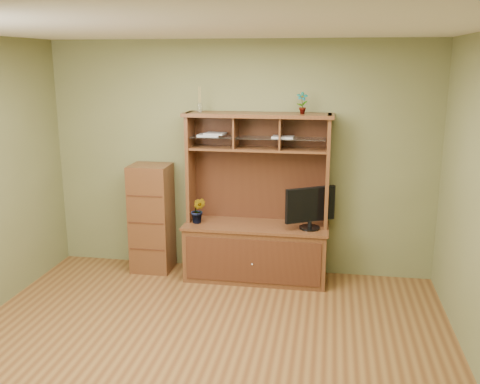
# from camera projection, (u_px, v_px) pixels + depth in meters

# --- Properties ---
(room) EXTENTS (4.54, 4.04, 2.74)m
(room) POSITION_uv_depth(u_px,v_px,m) (198.00, 202.00, 4.31)
(room) COLOR brown
(room) RESTS_ON ground
(media_hutch) EXTENTS (1.66, 0.61, 1.90)m
(media_hutch) POSITION_uv_depth(u_px,v_px,m) (256.00, 234.00, 6.13)
(media_hutch) COLOR #432713
(media_hutch) RESTS_ON room
(monitor) EXTENTS (0.53, 0.34, 0.47)m
(monitor) POSITION_uv_depth(u_px,v_px,m) (310.00, 207.00, 5.86)
(monitor) COLOR black
(monitor) RESTS_ON media_hutch
(orchid_plant) EXTENTS (0.17, 0.14, 0.30)m
(orchid_plant) POSITION_uv_depth(u_px,v_px,m) (198.00, 210.00, 6.09)
(orchid_plant) COLOR #27551D
(orchid_plant) RESTS_ON media_hutch
(top_plant) EXTENTS (0.13, 0.09, 0.24)m
(top_plant) POSITION_uv_depth(u_px,v_px,m) (302.00, 103.00, 5.76)
(top_plant) COLOR #276322
(top_plant) RESTS_ON media_hutch
(reed_diffuser) EXTENTS (0.06, 0.06, 0.28)m
(reed_diffuser) POSITION_uv_depth(u_px,v_px,m) (200.00, 102.00, 5.95)
(reed_diffuser) COLOR silver
(reed_diffuser) RESTS_ON media_hutch
(magazines) EXTENTS (1.08, 0.20, 0.04)m
(magazines) POSITION_uv_depth(u_px,v_px,m) (235.00, 135.00, 5.97)
(magazines) COLOR silver
(magazines) RESTS_ON media_hutch
(side_cabinet) EXTENTS (0.46, 0.42, 1.29)m
(side_cabinet) POSITION_uv_depth(u_px,v_px,m) (152.00, 218.00, 6.35)
(side_cabinet) COLOR #432713
(side_cabinet) RESTS_ON room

